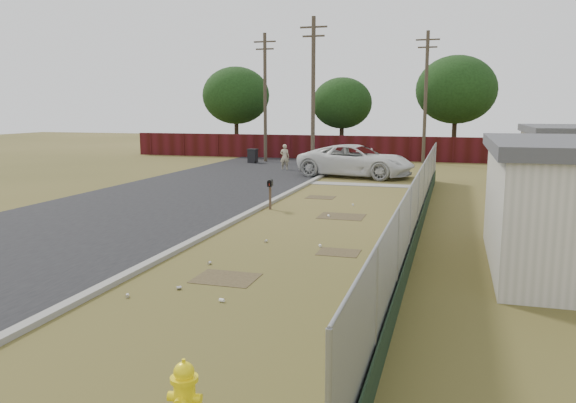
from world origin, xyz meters
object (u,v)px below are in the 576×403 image
(mailbox, at_px, (270,186))
(pedestrian, at_px, (285,157))
(fire_hydrant, at_px, (185,398))
(trash_bin, at_px, (253,156))
(pickup_truck, at_px, (356,161))

(mailbox, distance_m, pedestrian, 13.93)
(fire_hydrant, relative_size, trash_bin, 0.92)
(fire_hydrant, height_order, pickup_truck, pickup_truck)
(trash_bin, bearing_deg, mailbox, -67.92)
(mailbox, bearing_deg, pedestrian, 104.51)
(fire_hydrant, xyz_separation_m, trash_bin, (-10.63, 31.55, 0.08))
(mailbox, height_order, pedestrian, pedestrian)
(pickup_truck, height_order, pedestrian, pickup_truck)
(pickup_truck, distance_m, trash_bin, 10.19)
(fire_hydrant, height_order, trash_bin, trash_bin)
(pickup_truck, bearing_deg, fire_hydrant, -164.09)
(pedestrian, bearing_deg, trash_bin, -51.41)
(pickup_truck, relative_size, trash_bin, 6.54)
(pickup_truck, bearing_deg, pedestrian, 75.93)
(pedestrian, distance_m, trash_bin, 4.98)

